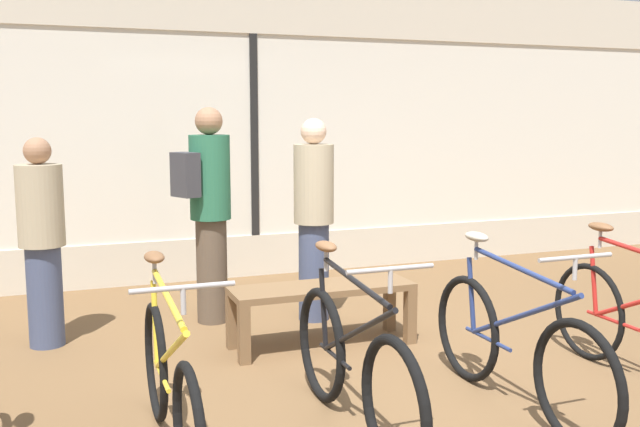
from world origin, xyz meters
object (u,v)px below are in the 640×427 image
Objects in this scene: bicycle_center_right at (514,346)px; customer_mid_floor at (314,215)px; bicycle_center_left at (352,365)px; customer_near_rack at (209,207)px; display_bench at (322,296)px; bicycle_left at (170,386)px; customer_by_window at (42,239)px.

customer_mid_floor is (-0.47, 2.20, 0.52)m from bicycle_center_right.
customer_near_rack is (-0.29, 2.38, 0.60)m from bicycle_center_left.
customer_mid_floor reaches higher than display_bench.
customer_mid_floor is (0.19, 0.69, 0.52)m from display_bench.
bicycle_center_right is 1.02× the size of customer_mid_floor.
bicycle_center_right is 2.83m from customer_near_rack.
bicycle_center_left reaches higher than bicycle_left.
customer_by_window reaches higher than bicycle_center_left.
display_bench is 0.77× the size of customer_near_rack.
bicycle_center_left is 0.99× the size of customer_mid_floor.
customer_near_rack reaches higher than bicycle_left.
customer_near_rack is at bearing 164.35° from customer_mid_floor.
customer_near_rack reaches higher than customer_mid_floor.
customer_mid_floor is (0.85, -0.24, -0.08)m from customer_near_rack.
bicycle_left is 0.99× the size of bicycle_center_right.
bicycle_center_left is at bearing -83.10° from customer_near_rack.
display_bench is (1.37, 1.40, 0.00)m from bicycle_left.
bicycle_center_left is 0.94× the size of customer_near_rack.
bicycle_center_left is 0.97× the size of bicycle_center_right.
bicycle_center_right is (2.02, -0.11, 0.00)m from bicycle_left.
customer_mid_floor is at bearing 53.40° from bicycle_left.
bicycle_center_right reaches higher than bicycle_left.
customer_near_rack reaches higher than display_bench.
customer_by_window is at bearing 125.92° from bicycle_center_left.
bicycle_center_right is 1.26× the size of display_bench.
bicycle_center_left and bicycle_center_right have the same top height.
customer_near_rack is 0.88m from customer_mid_floor.
customer_near_rack is (-1.32, 2.44, 0.60)m from bicycle_center_right.
customer_near_rack is at bearing 7.74° from customer_by_window.
bicycle_center_right is 1.64m from display_bench.
customer_mid_floor is (2.16, -0.06, 0.08)m from customer_by_window.
bicycle_center_left is (0.99, -0.05, 0.00)m from bicycle_left.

